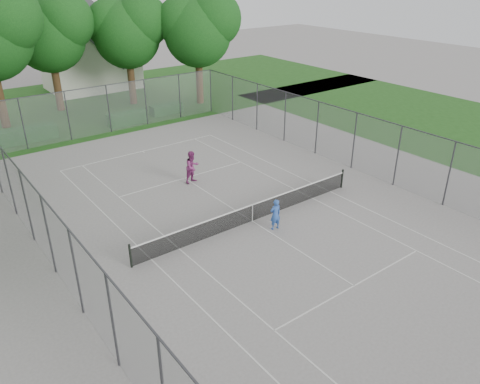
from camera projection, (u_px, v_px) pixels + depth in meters
ground at (252, 221)px, 22.84m from camera, size 120.00×120.00×0.00m
grass_far at (71, 106)px, 41.48m from camera, size 60.00×20.00×0.00m
court_markings at (252, 221)px, 22.84m from camera, size 11.03×23.83×0.01m
tennis_net at (252, 212)px, 22.61m from camera, size 12.87×0.10×1.10m
perimeter_fence at (253, 188)px, 22.05m from camera, size 18.08×34.08×3.52m
tree_far_midleft at (49, 30)px, 37.39m from camera, size 6.66×6.08×9.58m
tree_far_midright at (128, 29)px, 39.37m from camera, size 6.46×5.90×9.28m
tree_far_right at (199, 27)px, 39.50m from camera, size 6.61×6.03×9.50m
hedge_left at (28, 134)px, 33.03m from camera, size 3.88×1.17×0.97m
hedge_mid at (127, 118)px, 36.48m from camera, size 3.09×0.88×0.97m
hedge_right at (166, 109)px, 39.10m from camera, size 2.73×1.00×0.82m
house at (88, 46)px, 45.62m from camera, size 8.22×6.37×10.23m
girl_player at (275, 214)px, 21.86m from camera, size 0.61×0.44×1.54m
woman_player at (192, 167)px, 26.53m from camera, size 1.05×0.89×1.89m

